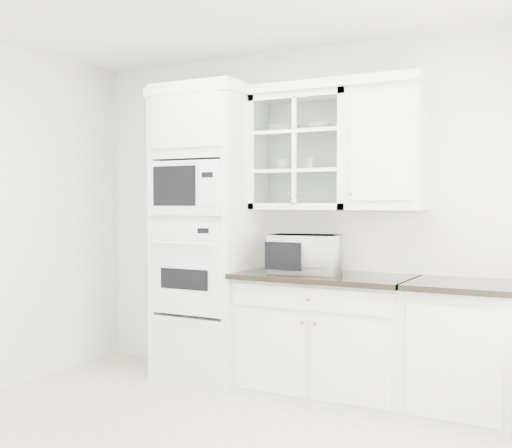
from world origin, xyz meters
The scene contains 12 objects.
room_shell centered at (0.00, 0.43, 1.78)m, with size 4.00×3.50×2.70m.
oven_column centered at (-0.75, 1.42, 1.20)m, with size 0.76×0.68×2.40m.
base_cabinet_run centered at (0.28, 1.45, 0.46)m, with size 1.32×0.67×0.92m.
extra_base_cabinet centered at (1.28, 1.45, 0.46)m, with size 0.72×0.67×0.92m.
upper_cabinet_glass centered at (0.03, 1.58, 1.85)m, with size 0.80×0.33×0.90m.
upper_cabinet_solid centered at (0.71, 1.58, 1.85)m, with size 0.55×0.33×0.90m, color white.
crown_molding centered at (-0.07, 1.56, 2.33)m, with size 2.14×0.38×0.07m, color white.
countertop_microwave centered at (0.13, 1.40, 1.07)m, with size 0.50×0.42×0.29m, color white.
bowl_a centered at (-0.13, 1.58, 2.04)m, with size 0.23×0.23×0.06m, color white.
bowl_b centered at (0.16, 1.58, 2.04)m, with size 0.19×0.19×0.06m, color white.
cup_a centered at (-0.15, 1.60, 1.75)m, with size 0.11×0.11×0.09m, color white.
cup_b centered at (0.10, 1.57, 1.76)m, with size 0.10×0.10×0.09m, color white.
Camera 1 is at (2.12, -3.01, 1.46)m, focal length 45.00 mm.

